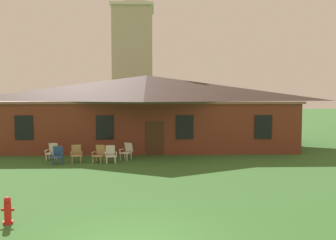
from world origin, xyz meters
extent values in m
cube|color=brown|center=(0.00, 18.76, 1.60)|extent=(19.90, 10.00, 3.20)
cube|color=#835E55|center=(0.00, 18.76, 3.28)|extent=(20.30, 10.20, 0.16)
pyramid|color=black|center=(0.00, 18.76, 4.33)|extent=(20.70, 10.40, 1.93)
cube|color=black|center=(-7.46, 13.73, 1.76)|extent=(1.10, 0.06, 1.50)
cube|color=black|center=(-2.49, 13.73, 1.76)|extent=(1.10, 0.06, 1.50)
cube|color=black|center=(2.49, 13.73, 1.76)|extent=(1.10, 0.06, 1.50)
cube|color=black|center=(7.46, 13.73, 1.76)|extent=(1.10, 0.06, 1.50)
cube|color=#422819|center=(0.61, 13.73, 1.05)|extent=(1.10, 0.06, 2.10)
cube|color=#BCB29E|center=(-2.18, 36.65, 7.25)|extent=(4.80, 4.80, 14.51)
cube|color=silver|center=(-2.18, 36.65, 14.69)|extent=(5.18, 5.18, 0.36)
cube|color=white|center=(-5.13, 11.91, 0.18)|extent=(0.05, 0.05, 0.36)
cube|color=white|center=(-5.59, 11.96, 0.18)|extent=(0.05, 0.05, 0.36)
cube|color=white|center=(-5.09, 12.35, 0.18)|extent=(0.05, 0.05, 0.36)
cube|color=white|center=(-5.54, 12.40, 0.18)|extent=(0.05, 0.05, 0.36)
cube|color=white|center=(-5.34, 12.16, 0.39)|extent=(0.59, 0.57, 0.05)
cube|color=white|center=(-5.31, 12.47, 0.69)|extent=(0.53, 0.24, 0.54)
cube|color=white|center=(-5.05, 12.11, 0.58)|extent=(0.10, 0.47, 0.03)
cube|color=white|center=(-5.07, 11.95, 0.47)|extent=(0.04, 0.04, 0.22)
cube|color=white|center=(-5.63, 12.16, 0.58)|extent=(0.10, 0.47, 0.03)
cube|color=white|center=(-5.64, 12.00, 0.47)|extent=(0.04, 0.04, 0.22)
cube|color=#2D5693|center=(-4.44, 10.74, 0.18)|extent=(0.05, 0.05, 0.36)
cube|color=#2D5693|center=(-4.90, 10.70, 0.18)|extent=(0.05, 0.05, 0.36)
cube|color=#2D5693|center=(-4.48, 11.18, 0.18)|extent=(0.05, 0.05, 0.36)
cube|color=#2D5693|center=(-4.93, 11.14, 0.18)|extent=(0.05, 0.05, 0.36)
cube|color=#2D5693|center=(-4.69, 10.94, 0.39)|extent=(0.58, 0.56, 0.05)
cube|color=#2D5693|center=(-4.71, 11.25, 0.69)|extent=(0.53, 0.23, 0.54)
cube|color=#2D5693|center=(-4.40, 10.94, 0.58)|extent=(0.10, 0.47, 0.03)
cube|color=#2D5693|center=(-4.38, 10.78, 0.47)|extent=(0.04, 0.04, 0.22)
cube|color=#2D5693|center=(-4.97, 10.89, 0.58)|extent=(0.10, 0.47, 0.03)
cube|color=#2D5693|center=(-4.96, 10.73, 0.47)|extent=(0.04, 0.04, 0.22)
cube|color=tan|center=(-3.48, 11.26, 0.18)|extent=(0.06, 0.06, 0.36)
cube|color=tan|center=(-3.93, 11.16, 0.18)|extent=(0.06, 0.06, 0.36)
cube|color=tan|center=(-3.58, 11.69, 0.18)|extent=(0.06, 0.06, 0.36)
cube|color=tan|center=(-4.03, 11.59, 0.18)|extent=(0.06, 0.06, 0.36)
cube|color=tan|center=(-3.76, 11.43, 0.39)|extent=(0.65, 0.63, 0.05)
cube|color=tan|center=(-3.83, 11.73, 0.69)|extent=(0.54, 0.30, 0.54)
cube|color=tan|center=(-3.47, 11.47, 0.58)|extent=(0.17, 0.47, 0.03)
cube|color=tan|center=(-3.43, 11.32, 0.47)|extent=(0.05, 0.05, 0.22)
cube|color=tan|center=(-4.03, 11.34, 0.58)|extent=(0.17, 0.47, 0.03)
cube|color=tan|center=(-4.00, 11.18, 0.47)|extent=(0.05, 0.05, 0.22)
cube|color=tan|center=(-2.34, 11.04, 0.18)|extent=(0.06, 0.06, 0.36)
cube|color=tan|center=(-2.78, 11.15, 0.18)|extent=(0.06, 0.06, 0.36)
cube|color=tan|center=(-2.23, 11.47, 0.18)|extent=(0.06, 0.06, 0.36)
cube|color=tan|center=(-2.68, 11.58, 0.18)|extent=(0.06, 0.06, 0.36)
cube|color=tan|center=(-2.51, 11.31, 0.39)|extent=(0.65, 0.64, 0.05)
cube|color=tan|center=(-2.43, 11.61, 0.69)|extent=(0.54, 0.31, 0.54)
cube|color=tan|center=(-2.23, 11.22, 0.58)|extent=(0.17, 0.47, 0.03)
cube|color=tan|center=(-2.27, 11.06, 0.47)|extent=(0.05, 0.05, 0.22)
cube|color=tan|center=(-2.79, 11.36, 0.58)|extent=(0.17, 0.47, 0.03)
cube|color=tan|center=(-2.83, 11.20, 0.47)|extent=(0.05, 0.05, 0.22)
cube|color=white|center=(-1.53, 10.97, 0.18)|extent=(0.06, 0.06, 0.36)
cube|color=white|center=(-1.98, 10.87, 0.18)|extent=(0.06, 0.06, 0.36)
cube|color=white|center=(-1.62, 11.40, 0.18)|extent=(0.06, 0.06, 0.36)
cube|color=white|center=(-2.07, 11.30, 0.18)|extent=(0.06, 0.06, 0.36)
cube|color=white|center=(-1.80, 11.14, 0.39)|extent=(0.64, 0.62, 0.05)
cube|color=white|center=(-1.87, 11.44, 0.69)|extent=(0.54, 0.29, 0.54)
cube|color=white|center=(-1.52, 11.18, 0.58)|extent=(0.16, 0.47, 0.03)
cube|color=white|center=(-1.48, 11.02, 0.47)|extent=(0.05, 0.05, 0.22)
cube|color=white|center=(-2.08, 11.06, 0.58)|extent=(0.16, 0.47, 0.03)
cube|color=white|center=(-2.05, 10.90, 0.47)|extent=(0.05, 0.05, 0.22)
cube|color=white|center=(-0.98, 11.93, 0.18)|extent=(0.07, 0.07, 0.36)
cube|color=white|center=(-1.38, 12.16, 0.18)|extent=(0.07, 0.07, 0.36)
cube|color=white|center=(-0.76, 12.32, 0.18)|extent=(0.07, 0.07, 0.36)
cube|color=white|center=(-1.16, 12.54, 0.18)|extent=(0.07, 0.07, 0.36)
cube|color=white|center=(-1.07, 12.24, 0.39)|extent=(0.73, 0.72, 0.05)
cube|color=white|center=(-0.92, 12.51, 0.69)|extent=(0.54, 0.42, 0.54)
cube|color=white|center=(-0.83, 12.08, 0.58)|extent=(0.28, 0.44, 0.03)
cube|color=white|center=(-0.91, 11.94, 0.47)|extent=(0.05, 0.05, 0.22)
cube|color=white|center=(-1.34, 12.36, 0.58)|extent=(0.28, 0.44, 0.03)
cube|color=white|center=(-1.41, 12.22, 0.47)|extent=(0.05, 0.05, 0.22)
cylinder|color=red|center=(-3.57, 1.85, 0.04)|extent=(0.28, 0.28, 0.08)
cylinder|color=red|center=(-3.57, 1.85, 0.36)|extent=(0.20, 0.20, 0.55)
sphere|color=red|center=(-3.57, 1.85, 0.69)|extent=(0.20, 0.20, 0.20)
cylinder|color=red|center=(-3.70, 1.85, 0.41)|extent=(0.10, 0.08, 0.08)
cylinder|color=red|center=(-3.44, 1.85, 0.41)|extent=(0.10, 0.08, 0.08)
camera|label=1|loc=(0.71, -8.26, 3.65)|focal=37.79mm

